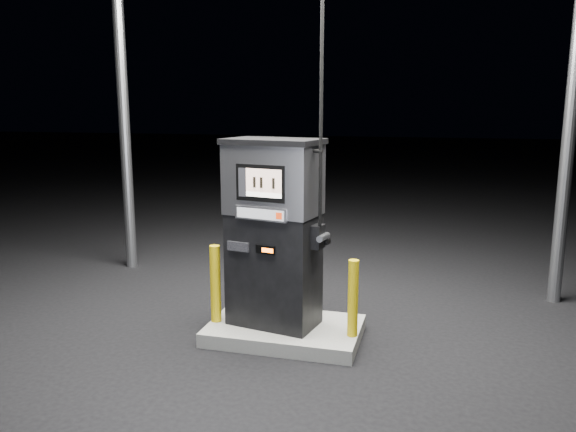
# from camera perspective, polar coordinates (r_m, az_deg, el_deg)

# --- Properties ---
(ground) EXTENTS (80.00, 80.00, 0.00)m
(ground) POSITION_cam_1_polar(r_m,az_deg,el_deg) (6.15, -0.33, -12.21)
(ground) COLOR black
(ground) RESTS_ON ground
(pump_island) EXTENTS (1.60, 1.00, 0.15)m
(pump_island) POSITION_cam_1_polar(r_m,az_deg,el_deg) (6.12, -0.33, -11.57)
(pump_island) COLOR slate
(pump_island) RESTS_ON ground
(fuel_dispenser) EXTENTS (1.13, 0.75, 4.07)m
(fuel_dispenser) POSITION_cam_1_polar(r_m,az_deg,el_deg) (5.82, -1.44, -1.56)
(fuel_dispenser) COLOR black
(fuel_dispenser) RESTS_ON pump_island
(bollard_left) EXTENTS (0.13, 0.13, 0.84)m
(bollard_left) POSITION_cam_1_polar(r_m,az_deg,el_deg) (6.08, -7.38, -6.84)
(bollard_left) COLOR gold
(bollard_left) RESTS_ON pump_island
(bollard_right) EXTENTS (0.13, 0.13, 0.79)m
(bollard_right) POSITION_cam_1_polar(r_m,az_deg,el_deg) (5.71, 6.62, -8.30)
(bollard_right) COLOR gold
(bollard_right) RESTS_ON pump_island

